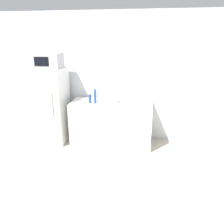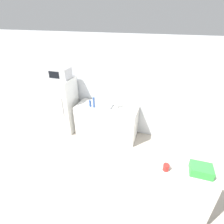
{
  "view_description": "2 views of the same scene",
  "coord_description": "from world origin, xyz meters",
  "px_view_note": "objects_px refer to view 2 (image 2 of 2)",
  "views": [
    {
      "loc": [
        0.41,
        -1.52,
        2.07
      ],
      "look_at": [
        -0.1,
        1.89,
        0.91
      ],
      "focal_mm": 35.0,
      "sensor_mm": 36.0,
      "label": 1
    },
    {
      "loc": [
        1.12,
        -1.19,
        2.98
      ],
      "look_at": [
        0.14,
        1.91,
        1.15
      ],
      "focal_mm": 28.0,
      "sensor_mm": 36.0,
      "label": 2
    }
  ],
  "objects_px": {
    "microwave": "(60,73)",
    "paper_towel_roll": "(116,103)",
    "bottle_tall": "(94,102)",
    "refrigerator": "(65,105)",
    "bottle_short": "(90,104)",
    "basket": "(201,170)",
    "jar": "(166,167)"
  },
  "relations": [
    {
      "from": "bottle_short",
      "to": "paper_towel_roll",
      "type": "height_order",
      "value": "paper_towel_roll"
    },
    {
      "from": "refrigerator",
      "to": "jar",
      "type": "height_order",
      "value": "refrigerator"
    },
    {
      "from": "basket",
      "to": "refrigerator",
      "type": "bearing_deg",
      "value": 151.34
    },
    {
      "from": "bottle_short",
      "to": "paper_towel_roll",
      "type": "distance_m",
      "value": 0.67
    },
    {
      "from": "microwave",
      "to": "paper_towel_roll",
      "type": "height_order",
      "value": "microwave"
    },
    {
      "from": "refrigerator",
      "to": "paper_towel_roll",
      "type": "relative_size",
      "value": 5.82
    },
    {
      "from": "bottle_short",
      "to": "jar",
      "type": "relative_size",
      "value": 1.67
    },
    {
      "from": "refrigerator",
      "to": "microwave",
      "type": "bearing_deg",
      "value": -109.91
    },
    {
      "from": "microwave",
      "to": "basket",
      "type": "bearing_deg",
      "value": -28.64
    },
    {
      "from": "bottle_short",
      "to": "microwave",
      "type": "bearing_deg",
      "value": 175.24
    },
    {
      "from": "jar",
      "to": "microwave",
      "type": "bearing_deg",
      "value": 146.3
    },
    {
      "from": "basket",
      "to": "paper_towel_roll",
      "type": "bearing_deg",
      "value": 133.68
    },
    {
      "from": "bottle_short",
      "to": "basket",
      "type": "height_order",
      "value": "basket"
    },
    {
      "from": "refrigerator",
      "to": "microwave",
      "type": "relative_size",
      "value": 2.97
    },
    {
      "from": "refrigerator",
      "to": "bottle_short",
      "type": "relative_size",
      "value": 9.14
    },
    {
      "from": "microwave",
      "to": "bottle_short",
      "type": "xyz_separation_m",
      "value": [
        0.82,
        -0.07,
        -0.71
      ]
    },
    {
      "from": "bottle_tall",
      "to": "jar",
      "type": "distance_m",
      "value": 2.54
    },
    {
      "from": "bottle_tall",
      "to": "jar",
      "type": "bearing_deg",
      "value": -43.82
    },
    {
      "from": "microwave",
      "to": "basket",
      "type": "xyz_separation_m",
      "value": [
        3.22,
        -1.76,
        -0.55
      ]
    },
    {
      "from": "microwave",
      "to": "bottle_tall",
      "type": "bearing_deg",
      "value": -5.29
    },
    {
      "from": "refrigerator",
      "to": "paper_towel_roll",
      "type": "xyz_separation_m",
      "value": [
        1.48,
        0.06,
        0.25
      ]
    },
    {
      "from": "refrigerator",
      "to": "basket",
      "type": "distance_m",
      "value": 3.69
    },
    {
      "from": "bottle_tall",
      "to": "bottle_short",
      "type": "relative_size",
      "value": 1.65
    },
    {
      "from": "refrigerator",
      "to": "bottle_short",
      "type": "xyz_separation_m",
      "value": [
        0.82,
        -0.07,
        0.2
      ]
    },
    {
      "from": "bottle_tall",
      "to": "basket",
      "type": "xyz_separation_m",
      "value": [
        2.29,
        -1.67,
        0.1
      ]
    },
    {
      "from": "jar",
      "to": "paper_towel_roll",
      "type": "bearing_deg",
      "value": 123.93
    },
    {
      "from": "bottle_short",
      "to": "refrigerator",
      "type": "bearing_deg",
      "value": 175.15
    },
    {
      "from": "basket",
      "to": "jar",
      "type": "relative_size",
      "value": 2.91
    },
    {
      "from": "microwave",
      "to": "jar",
      "type": "height_order",
      "value": "microwave"
    },
    {
      "from": "refrigerator",
      "to": "bottle_short",
      "type": "distance_m",
      "value": 0.85
    },
    {
      "from": "jar",
      "to": "paper_towel_roll",
      "type": "xyz_separation_m",
      "value": [
        -1.28,
        1.91,
        -0.09
      ]
    },
    {
      "from": "paper_towel_roll",
      "to": "bottle_short",
      "type": "bearing_deg",
      "value": -168.69
    }
  ]
}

